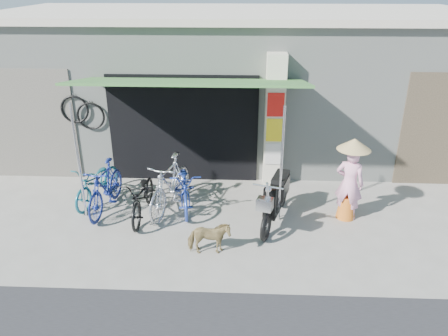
{
  "coord_description": "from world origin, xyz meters",
  "views": [
    {
      "loc": [
        0.15,
        -6.85,
        4.49
      ],
      "look_at": [
        -0.2,
        1.0,
        1.0
      ],
      "focal_mm": 35.0,
      "sensor_mm": 36.0,
      "label": 1
    }
  ],
  "objects_px": {
    "bike_silver": "(170,185)",
    "bike_navy": "(185,187)",
    "bike_black": "(143,196)",
    "nun": "(350,180)",
    "street_dog": "(209,238)",
    "moped": "(276,198)",
    "bike_blue": "(105,187)",
    "bike_teal": "(98,182)"
  },
  "relations": [
    {
      "from": "bike_teal",
      "to": "street_dog",
      "type": "xyz_separation_m",
      "value": [
        2.52,
        -1.86,
        -0.12
      ]
    },
    {
      "from": "bike_silver",
      "to": "nun",
      "type": "distance_m",
      "value": 3.57
    },
    {
      "from": "bike_blue",
      "to": "moped",
      "type": "xyz_separation_m",
      "value": [
        3.45,
        -0.28,
        -0.02
      ]
    },
    {
      "from": "street_dog",
      "to": "moped",
      "type": "bearing_deg",
      "value": -51.04
    },
    {
      "from": "bike_blue",
      "to": "bike_navy",
      "type": "height_order",
      "value": "bike_blue"
    },
    {
      "from": "bike_teal",
      "to": "moped",
      "type": "xyz_separation_m",
      "value": [
        3.74,
        -0.67,
        0.06
      ]
    },
    {
      "from": "bike_teal",
      "to": "nun",
      "type": "height_order",
      "value": "nun"
    },
    {
      "from": "bike_silver",
      "to": "street_dog",
      "type": "xyz_separation_m",
      "value": [
        0.91,
        -1.54,
        -0.26
      ]
    },
    {
      "from": "street_dog",
      "to": "moped",
      "type": "distance_m",
      "value": 1.72
    },
    {
      "from": "bike_silver",
      "to": "moped",
      "type": "bearing_deg",
      "value": 6.23
    },
    {
      "from": "moped",
      "to": "nun",
      "type": "relative_size",
      "value": 1.12
    },
    {
      "from": "bike_silver",
      "to": "street_dog",
      "type": "distance_m",
      "value": 1.81
    },
    {
      "from": "bike_black",
      "to": "bike_teal",
      "type": "bearing_deg",
      "value": 152.09
    },
    {
      "from": "bike_teal",
      "to": "bike_navy",
      "type": "bearing_deg",
      "value": 8.04
    },
    {
      "from": "street_dog",
      "to": "nun",
      "type": "height_order",
      "value": "nun"
    },
    {
      "from": "bike_silver",
      "to": "moped",
      "type": "distance_m",
      "value": 2.16
    },
    {
      "from": "nun",
      "to": "moped",
      "type": "bearing_deg",
      "value": 31.59
    },
    {
      "from": "bike_blue",
      "to": "street_dog",
      "type": "distance_m",
      "value": 2.68
    },
    {
      "from": "moped",
      "to": "nun",
      "type": "xyz_separation_m",
      "value": [
        1.43,
        0.19,
        0.34
      ]
    },
    {
      "from": "bike_blue",
      "to": "street_dog",
      "type": "xyz_separation_m",
      "value": [
        2.23,
        -1.47,
        -0.2
      ]
    },
    {
      "from": "bike_blue",
      "to": "bike_silver",
      "type": "xyz_separation_m",
      "value": [
        1.32,
        0.07,
        0.06
      ]
    },
    {
      "from": "nun",
      "to": "bike_silver",
      "type": "bearing_deg",
      "value": 21.5
    },
    {
      "from": "bike_navy",
      "to": "bike_blue",
      "type": "bearing_deg",
      "value": 178.16
    },
    {
      "from": "moped",
      "to": "bike_navy",
      "type": "bearing_deg",
      "value": -177.53
    },
    {
      "from": "bike_silver",
      "to": "street_dog",
      "type": "bearing_deg",
      "value": -43.96
    },
    {
      "from": "bike_silver",
      "to": "bike_navy",
      "type": "distance_m",
      "value": 0.34
    },
    {
      "from": "bike_navy",
      "to": "nun",
      "type": "relative_size",
      "value": 1.02
    },
    {
      "from": "bike_navy",
      "to": "nun",
      "type": "distance_m",
      "value": 3.31
    },
    {
      "from": "bike_black",
      "to": "nun",
      "type": "height_order",
      "value": "nun"
    },
    {
      "from": "bike_silver",
      "to": "bike_navy",
      "type": "xyz_separation_m",
      "value": [
        0.29,
        0.14,
        -0.12
      ]
    },
    {
      "from": "moped",
      "to": "nun",
      "type": "bearing_deg",
      "value": 24.74
    },
    {
      "from": "bike_black",
      "to": "bike_navy",
      "type": "relative_size",
      "value": 0.98
    },
    {
      "from": "moped",
      "to": "bike_blue",
      "type": "bearing_deg",
      "value": -167.33
    },
    {
      "from": "street_dog",
      "to": "bike_silver",
      "type": "bearing_deg",
      "value": 25.21
    },
    {
      "from": "bike_navy",
      "to": "moped",
      "type": "xyz_separation_m",
      "value": [
        1.84,
        -0.49,
        0.04
      ]
    },
    {
      "from": "bike_black",
      "to": "moped",
      "type": "xyz_separation_m",
      "value": [
        2.63,
        -0.07,
        0.05
      ]
    },
    {
      "from": "bike_navy",
      "to": "nun",
      "type": "height_order",
      "value": "nun"
    },
    {
      "from": "bike_teal",
      "to": "moped",
      "type": "height_order",
      "value": "moped"
    },
    {
      "from": "bike_silver",
      "to": "street_dog",
      "type": "height_order",
      "value": "bike_silver"
    },
    {
      "from": "bike_silver",
      "to": "nun",
      "type": "height_order",
      "value": "nun"
    },
    {
      "from": "bike_teal",
      "to": "bike_black",
      "type": "bearing_deg",
      "value": -15.1
    },
    {
      "from": "bike_black",
      "to": "bike_navy",
      "type": "distance_m",
      "value": 0.9
    }
  ]
}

